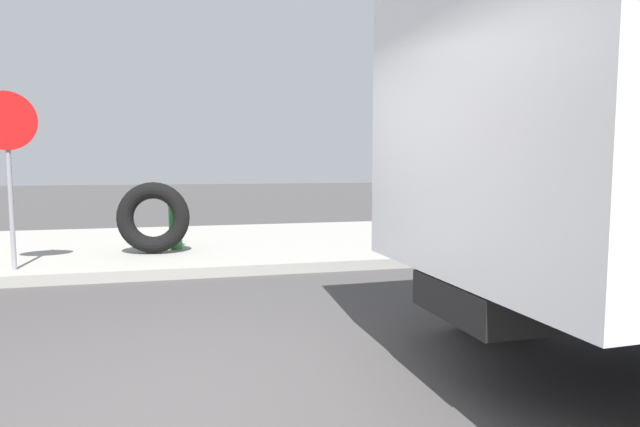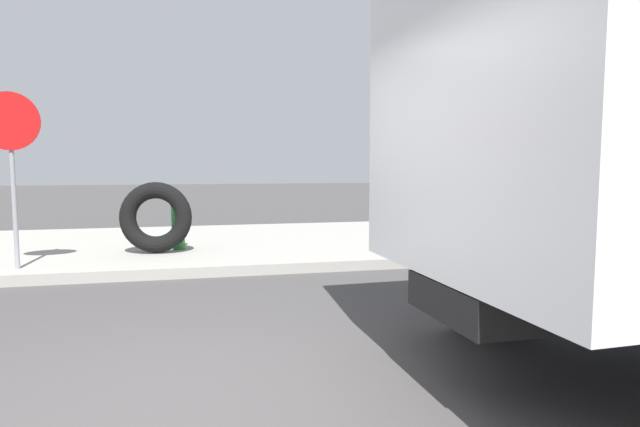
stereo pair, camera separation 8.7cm
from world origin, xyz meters
name	(u,v)px [view 2 (the right image)]	position (x,y,z in m)	size (l,w,h in m)	color
ground_plane	(165,420)	(0.00, 0.00, 0.00)	(80.00, 80.00, 0.00)	#423F3F
sidewalk_curb	(189,246)	(0.00, 6.50, 0.07)	(36.00, 5.00, 0.15)	#99968E
fire_hydrant	(178,221)	(-0.15, 5.68, 0.62)	(0.24, 0.55, 0.87)	#2D8438
loose_tire	(156,217)	(-0.47, 5.35, 0.71)	(1.11, 1.11, 0.26)	black
stop_sign	(11,147)	(-2.18, 4.43, 1.77)	(0.76, 0.08, 2.33)	gray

